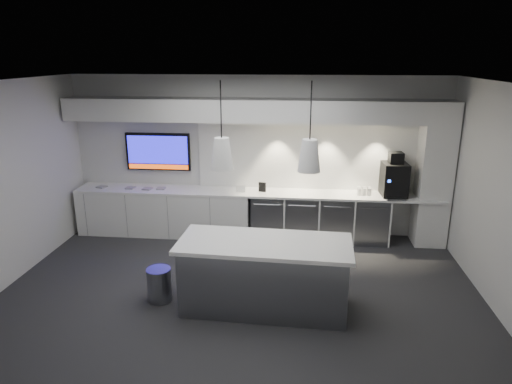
# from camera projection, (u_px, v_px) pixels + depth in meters

# --- Properties ---
(floor) EXTENTS (7.00, 7.00, 0.00)m
(floor) POSITION_uv_depth(u_px,v_px,m) (240.00, 293.00, 6.68)
(floor) COLOR #29292B
(floor) RESTS_ON ground
(ceiling) EXTENTS (7.00, 7.00, 0.00)m
(ceiling) POSITION_uv_depth(u_px,v_px,m) (237.00, 83.00, 5.82)
(ceiling) COLOR black
(ceiling) RESTS_ON wall_back
(wall_back) EXTENTS (7.00, 0.00, 7.00)m
(wall_back) POSITION_uv_depth(u_px,v_px,m) (257.00, 156.00, 8.63)
(wall_back) COLOR silver
(wall_back) RESTS_ON floor
(wall_front) EXTENTS (7.00, 0.00, 7.00)m
(wall_front) POSITION_uv_depth(u_px,v_px,m) (198.00, 281.00, 3.87)
(wall_front) COLOR silver
(wall_front) RESTS_ON floor
(wall_right) EXTENTS (0.00, 7.00, 7.00)m
(wall_right) POSITION_uv_depth(u_px,v_px,m) (506.00, 203.00, 5.91)
(wall_right) COLOR silver
(wall_right) RESTS_ON floor
(back_counter) EXTENTS (6.80, 0.65, 0.04)m
(back_counter) POSITION_uv_depth(u_px,v_px,m) (255.00, 193.00, 8.50)
(back_counter) COLOR white
(back_counter) RESTS_ON left_base_cabinets
(left_base_cabinets) EXTENTS (3.30, 0.63, 0.86)m
(left_base_cabinets) POSITION_uv_depth(u_px,v_px,m) (165.00, 212.00, 8.80)
(left_base_cabinets) COLOR white
(left_base_cabinets) RESTS_ON floor
(fridge_unit_a) EXTENTS (0.60, 0.61, 0.85)m
(fridge_unit_a) POSITION_uv_depth(u_px,v_px,m) (268.00, 216.00, 8.61)
(fridge_unit_a) COLOR gray
(fridge_unit_a) RESTS_ON floor
(fridge_unit_b) EXTENTS (0.60, 0.61, 0.85)m
(fridge_unit_b) POSITION_uv_depth(u_px,v_px,m) (302.00, 217.00, 8.55)
(fridge_unit_b) COLOR gray
(fridge_unit_b) RESTS_ON floor
(fridge_unit_c) EXTENTS (0.60, 0.61, 0.85)m
(fridge_unit_c) POSITION_uv_depth(u_px,v_px,m) (336.00, 218.00, 8.49)
(fridge_unit_c) COLOR gray
(fridge_unit_c) RESTS_ON floor
(fridge_unit_d) EXTENTS (0.60, 0.61, 0.85)m
(fridge_unit_d) POSITION_uv_depth(u_px,v_px,m) (370.00, 219.00, 8.42)
(fridge_unit_d) COLOR gray
(fridge_unit_d) RESTS_ON floor
(backsplash) EXTENTS (4.60, 0.03, 1.30)m
(backsplash) POSITION_uv_depth(u_px,v_px,m) (321.00, 155.00, 8.48)
(backsplash) COLOR white
(backsplash) RESTS_ON wall_back
(soffit) EXTENTS (6.90, 0.60, 0.40)m
(soffit) POSITION_uv_depth(u_px,v_px,m) (255.00, 110.00, 8.09)
(soffit) COLOR white
(soffit) RESTS_ON wall_back
(column) EXTENTS (0.55, 0.55, 2.60)m
(column) POSITION_uv_depth(u_px,v_px,m) (434.00, 175.00, 8.09)
(column) COLOR white
(column) RESTS_ON floor
(wall_tv) EXTENTS (1.25, 0.07, 0.72)m
(wall_tv) POSITION_uv_depth(u_px,v_px,m) (158.00, 152.00, 8.75)
(wall_tv) COLOR black
(wall_tv) RESTS_ON wall_back
(island) EXTENTS (2.34, 1.08, 0.97)m
(island) POSITION_uv_depth(u_px,v_px,m) (264.00, 275.00, 6.16)
(island) COLOR gray
(island) RESTS_ON floor
(bin) EXTENTS (0.43, 0.43, 0.48)m
(bin) POSITION_uv_depth(u_px,v_px,m) (159.00, 285.00, 6.42)
(bin) COLOR gray
(bin) RESTS_ON floor
(coffee_machine) EXTENTS (0.46, 0.63, 0.79)m
(coffee_machine) POSITION_uv_depth(u_px,v_px,m) (394.00, 178.00, 8.18)
(coffee_machine) COLOR black
(coffee_machine) RESTS_ON back_counter
(sign_black) EXTENTS (0.14, 0.05, 0.18)m
(sign_black) POSITION_uv_depth(u_px,v_px,m) (262.00, 187.00, 8.46)
(sign_black) COLOR black
(sign_black) RESTS_ON back_counter
(sign_white) EXTENTS (0.18, 0.04, 0.14)m
(sign_white) POSITION_uv_depth(u_px,v_px,m) (241.00, 189.00, 8.42)
(sign_white) COLOR white
(sign_white) RESTS_ON back_counter
(cup_cluster) EXTENTS (0.25, 0.16, 0.14)m
(cup_cluster) POSITION_uv_depth(u_px,v_px,m) (364.00, 191.00, 8.28)
(cup_cluster) COLOR silver
(cup_cluster) RESTS_ON back_counter
(tray_a) EXTENTS (0.20, 0.20, 0.02)m
(tray_a) POSITION_uv_depth(u_px,v_px,m) (102.00, 187.00, 8.75)
(tray_a) COLOR gray
(tray_a) RESTS_ON back_counter
(tray_b) EXTENTS (0.17, 0.17, 0.02)m
(tray_b) POSITION_uv_depth(u_px,v_px,m) (130.00, 188.00, 8.68)
(tray_b) COLOR gray
(tray_b) RESTS_ON back_counter
(tray_c) EXTENTS (0.18, 0.18, 0.02)m
(tray_c) POSITION_uv_depth(u_px,v_px,m) (147.00, 189.00, 8.62)
(tray_c) COLOR gray
(tray_c) RESTS_ON back_counter
(tray_d) EXTENTS (0.17, 0.17, 0.02)m
(tray_d) POSITION_uv_depth(u_px,v_px,m) (161.00, 188.00, 8.65)
(tray_d) COLOR gray
(tray_d) RESTS_ON back_counter
(pendant_left) EXTENTS (0.28, 0.28, 1.11)m
(pendant_left) POSITION_uv_depth(u_px,v_px,m) (222.00, 153.00, 5.73)
(pendant_left) COLOR white
(pendant_left) RESTS_ON ceiling
(pendant_right) EXTENTS (0.28, 0.28, 1.11)m
(pendant_right) POSITION_uv_depth(u_px,v_px,m) (309.00, 155.00, 5.63)
(pendant_right) COLOR white
(pendant_right) RESTS_ON ceiling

